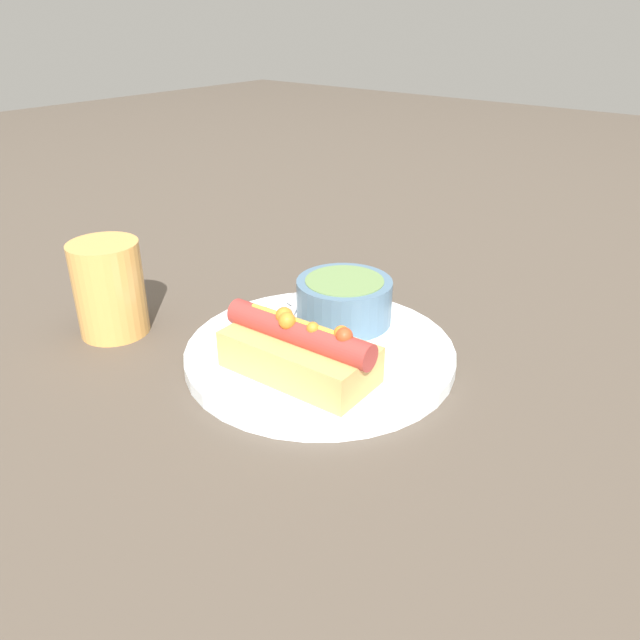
{
  "coord_description": "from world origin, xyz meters",
  "views": [
    {
      "loc": [
        0.37,
        -0.46,
        0.35
      ],
      "look_at": [
        0.0,
        0.0,
        0.05
      ],
      "focal_mm": 35.0,
      "sensor_mm": 36.0,
      "label": 1
    }
  ],
  "objects_px": {
    "drinking_glass": "(109,289)",
    "spoon": "(293,310)",
    "hot_dog": "(299,351)",
    "soup_bowl": "(344,299)"
  },
  "relations": [
    {
      "from": "hot_dog",
      "to": "drinking_glass",
      "type": "height_order",
      "value": "drinking_glass"
    },
    {
      "from": "drinking_glass",
      "to": "spoon",
      "type": "bearing_deg",
      "value": 44.07
    },
    {
      "from": "soup_bowl",
      "to": "drinking_glass",
      "type": "relative_size",
      "value": 0.99
    },
    {
      "from": "soup_bowl",
      "to": "drinking_glass",
      "type": "xyz_separation_m",
      "value": [
        -0.21,
        -0.17,
        0.01
      ]
    },
    {
      "from": "hot_dog",
      "to": "soup_bowl",
      "type": "xyz_separation_m",
      "value": [
        -0.04,
        0.12,
        0.0
      ]
    },
    {
      "from": "soup_bowl",
      "to": "spoon",
      "type": "xyz_separation_m",
      "value": [
        -0.06,
        -0.02,
        -0.02
      ]
    },
    {
      "from": "spoon",
      "to": "hot_dog",
      "type": "bearing_deg",
      "value": -165.32
    },
    {
      "from": "spoon",
      "to": "drinking_glass",
      "type": "distance_m",
      "value": 0.22
    },
    {
      "from": "hot_dog",
      "to": "drinking_glass",
      "type": "bearing_deg",
      "value": -172.12
    },
    {
      "from": "hot_dog",
      "to": "drinking_glass",
      "type": "xyz_separation_m",
      "value": [
        -0.25,
        -0.05,
        0.01
      ]
    }
  ]
}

